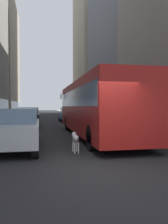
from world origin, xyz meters
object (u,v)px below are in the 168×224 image
object	(u,v)px
car_silver_sedan	(17,128)
pedestrian_with_handbag	(146,116)
transit_bus	(95,105)
car_blue_hatchback	(68,114)
car_black_suv	(29,117)
dalmatian_dog	(75,138)

from	to	relation	value
car_silver_sedan	pedestrian_with_handbag	size ratio (longest dim) A/B	2.72
transit_bus	car_blue_hatchback	size ratio (longest dim) A/B	2.73
car_black_suv	car_silver_sedan	bearing A→B (deg)	-90.00
transit_bus	dalmatian_dog	world-z (taller)	transit_bus
car_black_suv	dalmatian_dog	size ratio (longest dim) A/B	4.86
car_black_suv	pedestrian_with_handbag	world-z (taller)	pedestrian_with_handbag
transit_bus	car_black_suv	bearing A→B (deg)	121.00
car_black_suv	dalmatian_dog	xyz separation A→B (m)	(2.19, -10.98, -0.31)
car_blue_hatchback	dalmatian_dog	xyz separation A→B (m)	(-1.81, -16.20, -0.31)
car_blue_hatchback	car_silver_sedan	xyz separation A→B (m)	(-4.00, -15.10, 0.00)
car_blue_hatchback	transit_bus	bearing A→B (deg)	-90.00
car_black_suv	dalmatian_dog	distance (m)	11.20
pedestrian_with_handbag	dalmatian_dog	bearing A→B (deg)	-131.80
car_silver_sedan	pedestrian_with_handbag	world-z (taller)	pedestrian_with_handbag
pedestrian_with_handbag	transit_bus	bearing A→B (deg)	-147.78
pedestrian_with_handbag	car_blue_hatchback	bearing A→B (deg)	117.77
transit_bus	pedestrian_with_handbag	xyz separation A→B (m)	(4.70, 2.96, -0.76)
car_black_suv	pedestrian_with_handbag	bearing A→B (deg)	-23.03
car_blue_hatchback	car_silver_sedan	bearing A→B (deg)	-104.84
dalmatian_dog	pedestrian_with_handbag	world-z (taller)	pedestrian_with_handbag
transit_bus	car_silver_sedan	distance (m)	5.22
car_black_suv	car_silver_sedan	xyz separation A→B (m)	(0.00, -9.88, -0.00)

